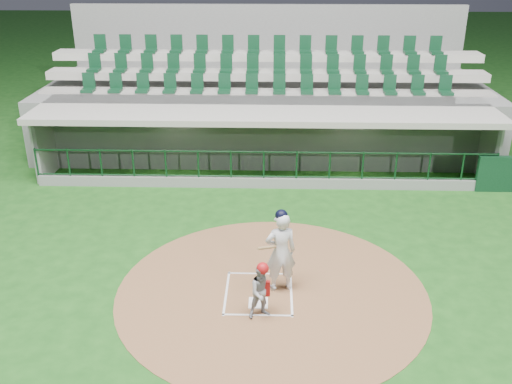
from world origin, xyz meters
TOP-DOWN VIEW (x-y plane):
  - ground at (0.00, 0.00)m, footprint 120.00×120.00m
  - dirt_circle at (0.30, -0.20)m, footprint 7.20×7.20m
  - home_plate at (0.00, -0.70)m, footprint 0.43×0.43m
  - batter_box_chalk at (0.00, -0.30)m, footprint 1.55×1.80m
  - dugout_structure at (0.16, 7.82)m, footprint 16.40×3.70m
  - seating_deck at (0.00, 10.91)m, footprint 17.00×6.72m
  - batter at (0.49, -0.09)m, footprint 0.94×0.95m
  - catcher at (0.10, -1.16)m, footprint 0.73×0.65m

SIDE VIEW (x-z plane):
  - ground at x=0.00m, z-range 0.00..0.00m
  - dirt_circle at x=0.30m, z-range 0.00..0.01m
  - batter_box_chalk at x=0.00m, z-range 0.01..0.02m
  - home_plate at x=0.00m, z-range 0.01..0.03m
  - catcher at x=0.10m, z-range 0.00..1.32m
  - dugout_structure at x=0.16m, z-range -0.54..2.46m
  - batter at x=0.49m, z-range 0.00..2.05m
  - seating_deck at x=0.00m, z-range -1.15..4.00m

